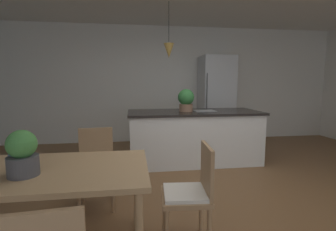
{
  "coord_description": "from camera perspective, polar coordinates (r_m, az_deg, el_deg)",
  "views": [
    {
      "loc": [
        -0.97,
        -2.69,
        1.38
      ],
      "look_at": [
        -0.5,
        0.54,
        0.96
      ],
      "focal_mm": 26.51,
      "sensor_mm": 36.0,
      "label": 1
    }
  ],
  "objects": [
    {
      "name": "ground_plane",
      "position": [
        3.18,
        10.95,
        -18.87
      ],
      "size": [
        10.0,
        8.4,
        0.04
      ],
      "primitive_type": "cube",
      "color": "brown"
    },
    {
      "name": "wall_back_kitchen",
      "position": [
        6.02,
        1.0,
        7.12
      ],
      "size": [
        10.0,
        0.12,
        2.7
      ],
      "primitive_type": "cube",
      "color": "white",
      "rests_on": "ground_plane"
    },
    {
      "name": "dining_table",
      "position": [
        2.24,
        -30.4,
        -12.38
      ],
      "size": [
        1.89,
        0.91,
        0.73
      ],
      "color": "tan",
      "rests_on": "ground_plane"
    },
    {
      "name": "chair_kitchen_end",
      "position": [
        2.2,
        5.37,
        -16.96
      ],
      "size": [
        0.43,
        0.43,
        0.87
      ],
      "color": "#A87F56",
      "rests_on": "ground_plane"
    },
    {
      "name": "chair_far_right",
      "position": [
        2.95,
        -16.2,
        -10.8
      ],
      "size": [
        0.43,
        0.43,
        0.87
      ],
      "color": "#A87F56",
      "rests_on": "ground_plane"
    },
    {
      "name": "kitchen_island",
      "position": [
        4.4,
        5.92,
        -4.69
      ],
      "size": [
        2.27,
        0.95,
        0.91
      ],
      "color": "white",
      "rests_on": "ground_plane"
    },
    {
      "name": "refrigerator",
      "position": [
        5.88,
        11.0,
        3.55
      ],
      "size": [
        0.74,
        0.67,
        2.0
      ],
      "color": "silver",
      "rests_on": "ground_plane"
    },
    {
      "name": "pendant_over_island_main",
      "position": [
        4.25,
        0.2,
        14.71
      ],
      "size": [
        0.17,
        0.17,
        0.9
      ],
      "color": "black"
    },
    {
      "name": "potted_plant_on_island",
      "position": [
        4.28,
        4.16,
        3.64
      ],
      "size": [
        0.28,
        0.28,
        0.38
      ],
      "color": "#8C664C",
      "rests_on": "kitchen_island"
    },
    {
      "name": "potted_plant_on_table",
      "position": [
        2.05,
        -30.48,
        -7.55
      ],
      "size": [
        0.21,
        0.21,
        0.33
      ],
      "color": "#4C4C51",
      "rests_on": "dining_table"
    },
    {
      "name": "vase_on_dining_table",
      "position": [
        2.14,
        -31.33,
        -9.41
      ],
      "size": [
        0.11,
        0.11,
        0.15
      ],
      "color": "slate",
      "rests_on": "dining_table"
    }
  ]
}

